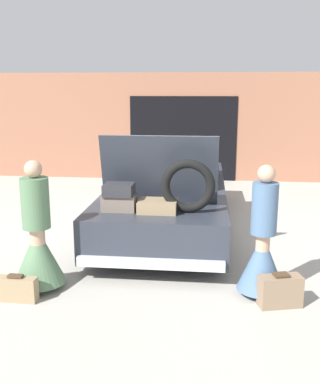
{
  "coord_description": "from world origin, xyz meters",
  "views": [
    {
      "loc": [
        0.68,
        -7.58,
        2.36
      ],
      "look_at": [
        0.0,
        -1.32,
        0.93
      ],
      "focal_mm": 42.0,
      "sensor_mm": 36.0,
      "label": 1
    }
  ],
  "objects_px": {
    "car": "(168,196)",
    "person_left": "(38,244)",
    "suitcase_beside_left_person": "(16,289)",
    "suitcase_beside_right_person": "(280,291)",
    "person_right": "(262,250)"
  },
  "relations": [
    {
      "from": "car",
      "to": "person_left",
      "type": "relative_size",
      "value": 3.11
    },
    {
      "from": "suitcase_beside_left_person",
      "to": "car",
      "type": "bearing_deg",
      "value": 64.24
    },
    {
      "from": "person_left",
      "to": "suitcase_beside_right_person",
      "type": "distance_m",
      "value": 2.87
    },
    {
      "from": "car",
      "to": "suitcase_beside_right_person",
      "type": "relative_size",
      "value": 9.64
    },
    {
      "from": "car",
      "to": "suitcase_beside_right_person",
      "type": "distance_m",
      "value": 3.23
    },
    {
      "from": "person_right",
      "to": "suitcase_beside_right_person",
      "type": "height_order",
      "value": "person_right"
    },
    {
      "from": "person_right",
      "to": "suitcase_beside_left_person",
      "type": "xyz_separation_m",
      "value": [
        -2.79,
        -0.46,
        -0.41
      ]
    },
    {
      "from": "suitcase_beside_left_person",
      "to": "person_right",
      "type": "bearing_deg",
      "value": 9.39
    },
    {
      "from": "car",
      "to": "suitcase_beside_left_person",
      "type": "distance_m",
      "value": 3.39
    },
    {
      "from": "person_left",
      "to": "suitcase_beside_left_person",
      "type": "distance_m",
      "value": 0.57
    },
    {
      "from": "person_left",
      "to": "suitcase_beside_right_person",
      "type": "height_order",
      "value": "person_left"
    },
    {
      "from": "person_left",
      "to": "suitcase_beside_left_person",
      "type": "relative_size",
      "value": 3.24
    },
    {
      "from": "car",
      "to": "person_right",
      "type": "distance_m",
      "value": 2.89
    },
    {
      "from": "person_right",
      "to": "suitcase_beside_right_person",
      "type": "bearing_deg",
      "value": -138.03
    },
    {
      "from": "person_left",
      "to": "person_right",
      "type": "distance_m",
      "value": 2.65
    }
  ]
}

